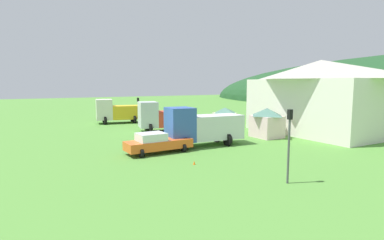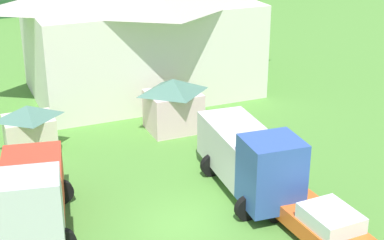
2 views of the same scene
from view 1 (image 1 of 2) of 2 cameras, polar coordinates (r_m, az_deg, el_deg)
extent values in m
plane|color=#518C38|center=(30.28, -3.96, -3.78)|extent=(200.00, 200.00, 0.00)
cube|color=white|center=(37.37, 22.51, 2.39)|extent=(14.03, 9.29, 6.03)
pyramid|color=#B7B2A3|center=(37.31, 22.80, 8.63)|extent=(15.15, 10.03, 2.11)
cube|color=beige|center=(38.98, 6.13, -0.03)|extent=(2.51, 2.12, 1.88)
pyramid|color=#4C7A6B|center=(38.85, 6.15, 1.83)|extent=(2.72, 2.29, 0.66)
cube|color=beige|center=(32.67, 13.71, -1.19)|extent=(2.85, 2.48, 2.25)
pyramid|color=#4C7A6B|center=(32.50, 13.78, 1.46)|extent=(3.08, 2.68, 0.79)
cube|color=silver|center=(44.25, -16.01, 1.88)|extent=(2.80, 2.50, 2.82)
cube|color=black|center=(44.20, -16.18, 2.68)|extent=(1.60, 1.89, 0.90)
cube|color=gold|center=(44.60, -11.75, 1.44)|extent=(3.21, 4.86, 1.89)
cylinder|color=black|center=(43.31, -15.87, -0.09)|extent=(1.10, 0.30, 1.10)
cylinder|color=black|center=(45.47, -16.04, 0.22)|extent=(1.10, 0.30, 1.10)
cylinder|color=black|center=(43.72, -10.66, 0.11)|extent=(1.10, 0.30, 1.10)
cylinder|color=black|center=(45.86, -11.07, 0.41)|extent=(1.10, 0.30, 1.10)
cube|color=silver|center=(35.59, -8.18, 1.01)|extent=(2.85, 2.43, 2.91)
cube|color=black|center=(35.52, -8.36, 2.04)|extent=(1.63, 1.82, 0.93)
cube|color=red|center=(36.35, -3.11, 0.29)|extent=(3.34, 4.92, 1.77)
cylinder|color=black|center=(34.69, -7.82, -1.56)|extent=(1.10, 0.30, 1.10)
cylinder|color=black|center=(36.85, -8.44, -1.08)|extent=(1.10, 0.30, 1.10)
cylinder|color=black|center=(35.59, -1.58, -1.28)|extent=(1.10, 0.30, 1.10)
cylinder|color=black|center=(37.70, -2.54, -0.83)|extent=(1.10, 0.30, 1.10)
cube|color=#3356AD|center=(26.43, -2.26, -0.87)|extent=(2.48, 2.30, 2.96)
cube|color=black|center=(26.31, -2.48, 0.52)|extent=(1.37, 1.79, 0.95)
cube|color=silver|center=(27.99, 4.32, -1.28)|extent=(2.68, 4.98, 2.16)
cylinder|color=black|center=(25.76, -1.38, -4.40)|extent=(1.10, 0.30, 1.10)
cylinder|color=black|center=(27.59, -3.05, -3.66)|extent=(1.10, 0.30, 1.10)
cylinder|color=black|center=(27.66, 6.63, -3.67)|extent=(1.10, 0.30, 1.10)
cylinder|color=black|center=(29.38, 4.58, -3.03)|extent=(1.10, 0.30, 1.10)
cube|color=orange|center=(24.90, -6.20, -4.50)|extent=(2.09, 5.44, 0.70)
cube|color=silver|center=(24.52, -7.59, -3.13)|extent=(1.82, 2.21, 0.62)
cylinder|color=black|center=(23.52, -9.38, -6.10)|extent=(0.68, 0.24, 0.68)
cylinder|color=black|center=(25.04, -10.81, -5.34)|extent=(0.68, 0.24, 0.68)
cylinder|color=black|center=(25.07, -1.58, -5.21)|extent=(0.68, 0.24, 0.68)
cylinder|color=black|center=(26.50, -3.36, -4.56)|extent=(0.68, 0.24, 0.68)
cylinder|color=#4C4C51|center=(42.36, -9.95, 1.27)|extent=(0.12, 0.12, 3.09)
cube|color=black|center=(42.23, -10.01, 3.73)|extent=(0.20, 0.24, 0.55)
sphere|color=green|center=(42.27, -9.84, 3.74)|extent=(0.14, 0.14, 0.14)
cylinder|color=#4C4C51|center=(17.88, 17.50, -5.64)|extent=(0.12, 0.12, 3.60)
cube|color=black|center=(17.56, 17.74, 0.99)|extent=(0.20, 0.24, 0.55)
sphere|color=green|center=(17.65, 18.03, 1.01)|extent=(0.14, 0.14, 0.14)
cone|color=orange|center=(21.35, 0.41, -8.28)|extent=(0.36, 0.36, 0.53)
camera|label=2|loc=(36.31, -41.15, 17.27)|focal=54.93mm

